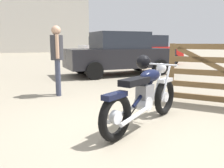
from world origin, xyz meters
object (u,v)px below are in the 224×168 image
blue_hatchback_right (110,47)px  bystander (57,53)px  vintage_motorcycle (145,94)px  red_hatchback_near (119,54)px  white_estate_far (146,50)px

blue_hatchback_right → bystander: bearing=60.6°
vintage_motorcycle → bystander: 2.79m
red_hatchback_near → white_estate_far: bearing=45.5°
vintage_motorcycle → bystander: (-0.86, 2.61, 0.53)m
bystander → red_hatchback_near: (2.93, 2.79, -0.18)m
white_estate_far → bystander: bearing=-137.8°
vintage_motorcycle → bystander: bystander is taller
vintage_motorcycle → white_estate_far: bearing=29.7°
vintage_motorcycle → blue_hatchback_right: (5.48, 14.52, 0.45)m
red_hatchback_near → bystander: bearing=-136.6°
bystander → blue_hatchback_right: bearing=68.4°
vintage_motorcycle → red_hatchback_near: bearing=39.9°
bystander → white_estate_far: white_estate_far is taller
vintage_motorcycle → red_hatchback_near: size_ratio=0.44×
bystander → blue_hatchback_right: blue_hatchback_right is taller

